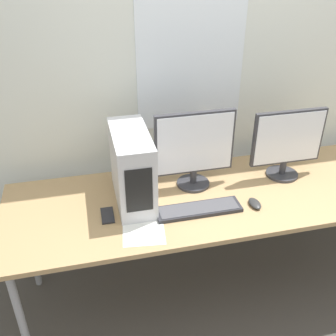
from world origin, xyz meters
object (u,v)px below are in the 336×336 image
object	(u,v)px
monitor_main	(195,148)
mouse	(255,203)
keyboard	(198,209)
monitor_right_near	(287,142)
cell_phone	(108,215)
pc_tower	(132,167)

from	to	relation	value
monitor_main	mouse	bearing A→B (deg)	-46.29
keyboard	mouse	bearing A→B (deg)	-4.28
mouse	monitor_right_near	bearing A→B (deg)	40.83
monitor_main	mouse	xyz separation A→B (m)	(0.27, -0.28, -0.23)
monitor_main	mouse	distance (m)	0.46
cell_phone	mouse	bearing A→B (deg)	-5.70
mouse	cell_phone	distance (m)	0.81
pc_tower	monitor_main	distance (m)	0.38
monitor_main	monitor_right_near	bearing A→B (deg)	-2.54
keyboard	cell_phone	bearing A→B (deg)	172.05
monitor_main	keyboard	distance (m)	0.35
monitor_right_near	mouse	world-z (taller)	monitor_right_near
pc_tower	mouse	xyz separation A→B (m)	(0.64, -0.22, -0.19)
monitor_main	pc_tower	bearing A→B (deg)	-170.79
monitor_main	keyboard	bearing A→B (deg)	-100.22
pc_tower	monitor_right_near	bearing A→B (deg)	2.13
pc_tower	mouse	distance (m)	0.71
monitor_main	cell_phone	distance (m)	0.62
monitor_main	keyboard	xyz separation A→B (m)	(-0.05, -0.26, -0.24)
monitor_right_near	keyboard	world-z (taller)	monitor_right_near
pc_tower	monitor_right_near	distance (m)	0.94
keyboard	mouse	distance (m)	0.32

